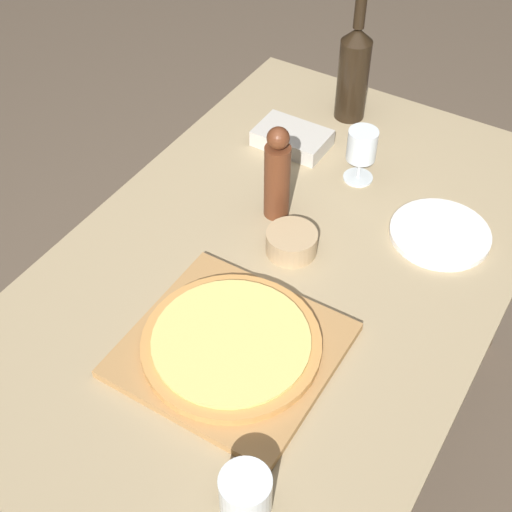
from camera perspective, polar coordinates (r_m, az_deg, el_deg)
name	(u,v)px	position (r m, az deg, el deg)	size (l,w,h in m)	color
ground_plane	(276,441)	(2.11, 1.60, -14.58)	(12.00, 12.00, 0.00)	brown
dining_table	(282,290)	(1.58, 2.06, -2.77)	(0.89, 1.42, 0.74)	#9E8966
cutting_board	(232,350)	(1.35, -1.97, -7.50)	(0.37, 0.36, 0.02)	#A87A47
pizza	(231,343)	(1.33, -1.99, -6.97)	(0.34, 0.34, 0.02)	#C68947
wine_bottle	(354,71)	(1.87, 7.81, 14.42)	(0.08, 0.08, 0.33)	black
pepper_mill	(277,175)	(1.55, 1.71, 6.50)	(0.06, 0.06, 0.23)	#5B2D19
wine_glass	(362,147)	(1.68, 8.47, 8.60)	(0.07, 0.07, 0.14)	silver
small_bowl	(291,242)	(1.52, 2.82, 1.13)	(0.11, 0.11, 0.05)	tan
drinking_tumbler	(245,494)	(1.16, -0.85, -18.48)	(0.08, 0.08, 0.08)	silver
dinner_plate	(440,234)	(1.61, 14.51, 1.75)	(0.22, 0.22, 0.01)	white
food_container	(292,138)	(1.81, 2.91, 9.41)	(0.18, 0.12, 0.04)	#BCB7AD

